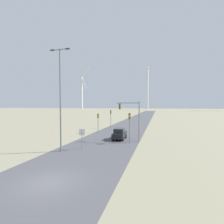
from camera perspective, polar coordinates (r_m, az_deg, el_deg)
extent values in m
plane|color=gray|center=(14.56, -20.04, -20.65)|extent=(600.00, 600.00, 0.00)
cube|color=#47474C|center=(59.74, 7.42, -3.20)|extent=(10.00, 240.00, 0.01)
cylinder|color=slate|center=(21.96, -16.49, 3.53)|extent=(0.18, 0.18, 12.33)
cylinder|color=slate|center=(22.94, -16.66, 18.98)|extent=(2.02, 0.10, 0.10)
ellipsoid|color=#333338|center=(23.46, -18.88, 18.57)|extent=(0.70, 0.32, 0.20)
ellipsoid|color=#333338|center=(22.45, -14.34, 19.38)|extent=(0.70, 0.32, 0.20)
cylinder|color=slate|center=(22.80, -9.78, -8.95)|extent=(0.07, 0.07, 2.45)
cube|color=white|center=(22.61, -9.81, -6.47)|extent=(0.81, 0.01, 0.81)
cube|color=red|center=(22.62, -9.79, -6.46)|extent=(0.76, 0.02, 0.76)
cylinder|color=slate|center=(35.78, -4.57, -3.68)|extent=(0.11, 0.11, 3.91)
cube|color=#4C511E|center=(35.66, -4.57, -1.27)|extent=(0.28, 0.24, 0.90)
sphere|color=red|center=(35.51, -4.65, -0.85)|extent=(0.16, 0.16, 0.16)
sphere|color=gold|center=(35.53, -4.65, -1.29)|extent=(0.16, 0.16, 0.16)
sphere|color=green|center=(35.55, -4.65, -1.72)|extent=(0.16, 0.16, 0.16)
cylinder|color=slate|center=(26.17, 5.73, -5.24)|extent=(0.11, 0.11, 4.47)
cube|color=#4C511E|center=(26.00, 5.75, -1.34)|extent=(0.28, 0.24, 0.90)
sphere|color=red|center=(25.85, 5.70, -0.76)|extent=(0.16, 0.16, 0.16)
sphere|color=gold|center=(25.87, 5.70, -1.36)|extent=(0.16, 0.16, 0.16)
sphere|color=green|center=(25.88, 5.70, -1.95)|extent=(0.16, 0.16, 0.16)
cylinder|color=slate|center=(42.27, -0.40, -2.40)|extent=(0.11, 0.11, 4.45)
cube|color=#4C511E|center=(42.17, -0.40, 0.01)|extent=(0.28, 0.24, 0.90)
sphere|color=red|center=(42.03, -0.45, 0.37)|extent=(0.16, 0.16, 0.16)
sphere|color=gold|center=(42.04, -0.45, 0.00)|extent=(0.16, 0.16, 0.16)
sphere|color=green|center=(42.05, -0.45, -0.37)|extent=(0.16, 0.16, 0.16)
cylinder|color=slate|center=(27.24, 8.84, -3.09)|extent=(0.14, 0.14, 6.24)
cylinder|color=slate|center=(27.37, 5.13, 2.96)|extent=(3.59, 0.12, 0.12)
cube|color=#4C511E|center=(27.61, 2.55, 1.82)|extent=(0.28, 0.24, 0.90)
sphere|color=red|center=(27.48, 2.49, 2.38)|extent=(0.18, 0.18, 0.18)
cube|color=black|center=(29.14, 2.48, -7.46)|extent=(1.89, 4.14, 0.80)
cube|color=#1E2328|center=(28.88, 2.42, -6.04)|extent=(1.60, 2.13, 0.70)
cylinder|color=black|center=(30.61, 1.47, -7.75)|extent=(0.22, 0.66, 0.66)
cylinder|color=black|center=(30.28, 4.55, -7.87)|extent=(0.22, 0.66, 0.66)
cylinder|color=black|center=(28.19, 0.25, -8.61)|extent=(0.22, 0.66, 0.66)
cylinder|color=black|center=(27.82, 3.59, -8.76)|extent=(0.22, 0.66, 0.66)
cylinder|color=white|center=(242.94, -9.80, 6.08)|extent=(2.20, 2.20, 44.27)
sphere|color=white|center=(245.44, -9.84, 11.24)|extent=(2.60, 2.60, 2.60)
cube|color=white|center=(249.27, -11.69, 11.47)|extent=(16.36, 0.76, 4.84)
cube|color=white|center=(243.12, -9.19, 9.35)|extent=(7.06, 0.61, 16.00)
cube|color=white|center=(244.35, -8.58, 12.87)|extent=(12.04, 0.69, 13.51)
cylinder|color=white|center=(232.59, 11.55, 7.45)|extent=(2.20, 2.20, 54.03)
sphere|color=white|center=(236.61, 11.60, 13.97)|extent=(2.60, 2.60, 2.60)
cube|color=white|center=(238.25, 13.80, 14.77)|extent=(17.06, 2.91, 8.45)
cube|color=white|center=(237.40, 9.72, 15.39)|extent=(15.13, 2.64, 12.30)
cube|color=white|center=(234.76, 11.27, 11.72)|extent=(4.17, 1.08, 17.90)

